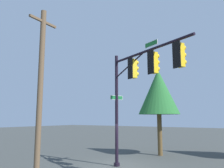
% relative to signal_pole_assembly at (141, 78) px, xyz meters
% --- Properties ---
extents(ground_plane, '(120.00, 120.00, 0.00)m').
position_rel_signal_pole_assembly_xyz_m(ground_plane, '(-2.15, 0.90, -5.06)').
color(ground_plane, '#3D403D').
extents(signal_pole_assembly, '(5.70, 2.86, 6.87)m').
position_rel_signal_pole_assembly_xyz_m(signal_pole_assembly, '(0.00, 0.00, 0.00)').
color(signal_pole_assembly, black).
rests_on(signal_pole_assembly, ground_plane).
extents(utility_pole, '(0.28, 1.80, 8.54)m').
position_rel_signal_pole_assembly_xyz_m(utility_pole, '(-3.85, -3.64, -0.65)').
color(utility_pole, brown).
rests_on(utility_pole, ground_plane).
extents(tree_mid, '(3.27, 3.27, 6.79)m').
position_rel_signal_pole_assembly_xyz_m(tree_mid, '(-1.48, 6.12, -0.11)').
color(tree_mid, brown).
rests_on(tree_mid, ground_plane).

